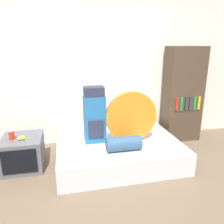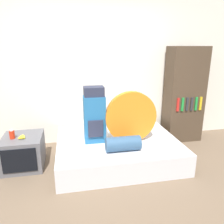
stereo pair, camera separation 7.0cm
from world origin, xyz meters
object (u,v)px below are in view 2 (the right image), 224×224
bookshelf (184,95)px  television (23,152)px  tent_bag (131,117)px  canister (12,134)px  backpack (94,116)px  sleeping_roll (123,144)px

bookshelf → television: bearing=-169.7°
television → tent_bag: bearing=-4.9°
tent_bag → television: bearing=175.1°
canister → bookshelf: bearing=10.5°
tent_bag → canister: bearing=176.5°
television → backpack: bearing=-0.9°
backpack → sleeping_roll: size_ratio=1.74×
television → canister: size_ratio=4.54×
canister → sleeping_roll: bearing=-14.6°
canister → bookshelf: size_ratio=0.08×
tent_bag → canister: (-1.72, 0.11, -0.18)m
backpack → canister: (-1.18, -0.01, -0.20)m
backpack → tent_bag: (0.53, -0.12, -0.02)m
television → bookshelf: size_ratio=0.35×
television → bookshelf: (2.81, 0.51, 0.63)m
tent_bag → sleeping_roll: (-0.19, -0.29, -0.29)m
backpack → television: size_ratio=1.39×
tent_bag → bookshelf: bookshelf is taller
backpack → television: 1.18m
tent_bag → canister: size_ratio=5.82×
sleeping_roll → backpack: bearing=129.9°
bookshelf → sleeping_roll: bearing=-146.0°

